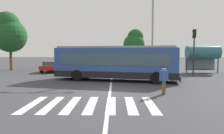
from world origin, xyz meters
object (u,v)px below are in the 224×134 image
at_px(city_transit_bus, 116,63).
at_px(parked_car_red, 52,66).
at_px(traffic_light_far_corner, 194,45).
at_px(parked_car_champagne, 160,66).
at_px(background_tree_right, 134,42).
at_px(twin_arm_street_lamp, 153,20).
at_px(parked_car_blue, 117,66).
at_px(pedestrian_crossing_street, 164,79).
at_px(bus_stop_shelter, 203,53).
at_px(parked_car_charcoal, 96,66).
at_px(background_tree_left, 9,32).
at_px(parked_car_teal, 74,66).
at_px(parked_car_silver, 138,66).

height_order(city_transit_bus, parked_car_red, city_transit_bus).
height_order(city_transit_bus, traffic_light_far_corner, traffic_light_far_corner).
bearing_deg(parked_car_champagne, parked_car_red, -178.03).
bearing_deg(background_tree_right, twin_arm_street_lamp, -82.86).
bearing_deg(parked_car_blue, pedestrian_crossing_street, -78.98).
xyz_separation_m(parked_car_blue, bus_stop_shelter, (10.12, -1.44, 1.65)).
height_order(city_transit_bus, bus_stop_shelter, bus_stop_shelter).
bearing_deg(twin_arm_street_lamp, bus_stop_shelter, 14.54).
distance_m(parked_car_charcoal, background_tree_left, 12.75).
relative_size(parked_car_teal, background_tree_left, 0.57).
distance_m(city_transit_bus, parked_car_champagne, 9.89).
height_order(parked_car_blue, parked_car_silver, same).
bearing_deg(parked_car_blue, parked_car_champagne, 3.25).
height_order(parked_car_champagne, twin_arm_street_lamp, twin_arm_street_lamp).
distance_m(parked_car_champagne, twin_arm_street_lamp, 6.42).
height_order(pedestrian_crossing_street, background_tree_left, background_tree_left).
relative_size(pedestrian_crossing_street, parked_car_champagne, 0.38).
relative_size(parked_car_blue, background_tree_right, 0.76).
height_order(parked_car_teal, parked_car_blue, same).
xyz_separation_m(parked_car_charcoal, twin_arm_street_lamp, (6.59, -3.02, 5.22)).
bearing_deg(parked_car_silver, city_transit_bus, -109.91).
height_order(parked_car_silver, parked_car_champagne, same).
bearing_deg(parked_car_red, background_tree_left, 162.27).
bearing_deg(bus_stop_shelter, parked_car_blue, 171.90).
bearing_deg(background_tree_right, parked_car_silver, -91.01).
bearing_deg(parked_car_teal, background_tree_right, 35.33).
bearing_deg(parked_car_charcoal, twin_arm_street_lamp, -24.62).
distance_m(background_tree_left, background_tree_right, 17.81).
height_order(parked_car_teal, traffic_light_far_corner, traffic_light_far_corner).
xyz_separation_m(parked_car_blue, traffic_light_far_corner, (8.02, -4.22, 2.50)).
xyz_separation_m(twin_arm_street_lamp, background_tree_right, (-1.13, 9.04, -2.02)).
xyz_separation_m(city_transit_bus, parked_car_champagne, (5.65, 8.08, -0.82)).
relative_size(parked_car_red, parked_car_blue, 1.00).
bearing_deg(background_tree_right, parked_car_champagne, -64.34).
bearing_deg(parked_car_blue, parked_car_red, -178.88).
height_order(parked_car_charcoal, traffic_light_far_corner, traffic_light_far_corner).
bearing_deg(bus_stop_shelter, parked_car_charcoal, 173.78).
bearing_deg(parked_car_charcoal, background_tree_left, 170.95).
xyz_separation_m(parked_car_red, background_tree_right, (11.01, 6.13, 3.20)).
bearing_deg(parked_car_blue, twin_arm_street_lamp, -38.38).
distance_m(traffic_light_far_corner, twin_arm_street_lamp, 5.09).
distance_m(parked_car_teal, parked_car_silver, 8.16).
bearing_deg(parked_car_teal, traffic_light_far_corner, -17.72).
xyz_separation_m(pedestrian_crossing_street, parked_car_red, (-10.95, 13.57, -0.20)).
relative_size(traffic_light_far_corner, background_tree_left, 0.62).
xyz_separation_m(city_transit_bus, parked_car_red, (-8.09, 7.61, -0.82)).
bearing_deg(city_transit_bus, parked_car_champagne, 55.04).
xyz_separation_m(parked_car_red, parked_car_silver, (10.91, 0.19, 0.00)).
distance_m(pedestrian_crossing_street, parked_car_teal, 16.10).
distance_m(parked_car_red, traffic_light_far_corner, 16.98).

